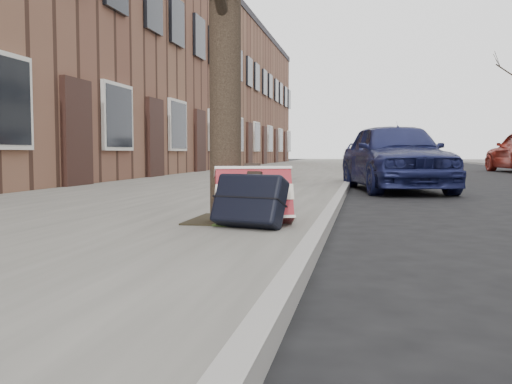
% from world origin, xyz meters
% --- Properties ---
extents(ground, '(120.00, 120.00, 0.00)m').
position_xyz_m(ground, '(0.00, 0.00, 0.00)').
color(ground, black).
rests_on(ground, ground).
extents(near_sidewalk, '(5.00, 70.00, 0.12)m').
position_xyz_m(near_sidewalk, '(-3.70, 15.00, 0.06)').
color(near_sidewalk, slate).
rests_on(near_sidewalk, ground).
extents(house_near, '(6.80, 40.00, 7.00)m').
position_xyz_m(house_near, '(-9.60, 16.00, 3.50)').
color(house_near, brown).
rests_on(house_near, ground).
extents(dirt_patch, '(0.85, 0.85, 0.02)m').
position_xyz_m(dirt_patch, '(-2.00, 1.20, 0.13)').
color(dirt_patch, black).
rests_on(dirt_patch, near_sidewalk).
extents(suitcase_red, '(0.72, 0.53, 0.49)m').
position_xyz_m(suitcase_red, '(-1.80, 0.92, 0.37)').
color(suitcase_red, maroon).
rests_on(suitcase_red, near_sidewalk).
extents(suitcase_navy, '(0.66, 0.50, 0.46)m').
position_xyz_m(suitcase_navy, '(-1.80, 0.71, 0.35)').
color(suitcase_navy, black).
rests_on(suitcase_navy, near_sidewalk).
extents(car_near_front, '(2.35, 4.16, 1.34)m').
position_xyz_m(car_near_front, '(-0.33, 7.45, 0.67)').
color(car_near_front, '#191D4A').
rests_on(car_near_front, ground).
extents(car_near_mid, '(1.75, 4.64, 1.51)m').
position_xyz_m(car_near_mid, '(0.09, 15.75, 0.76)').
color(car_near_mid, '#9B9EA2').
rests_on(car_near_mid, ground).
extents(car_near_back, '(2.64, 5.24, 1.42)m').
position_xyz_m(car_near_back, '(0.08, 21.60, 0.71)').
color(car_near_back, '#36363B').
rests_on(car_near_back, ground).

